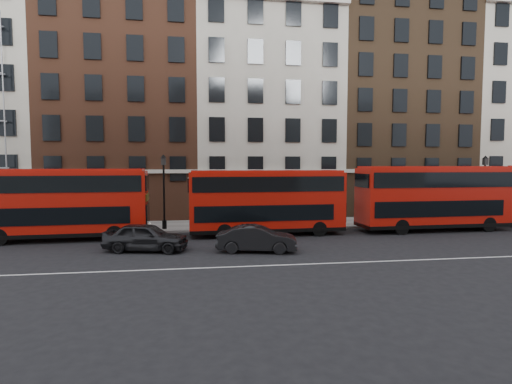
{
  "coord_description": "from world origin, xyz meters",
  "views": [
    {
      "loc": [
        -6.43,
        -20.26,
        4.78
      ],
      "look_at": [
        -2.72,
        5.0,
        3.0
      ],
      "focal_mm": 28.0,
      "sensor_mm": 36.0,
      "label": 1
    }
  ],
  "objects": [
    {
      "name": "ground",
      "position": [
        0.0,
        0.0,
        0.0
      ],
      "size": [
        120.0,
        120.0,
        0.0
      ],
      "primitive_type": "plane",
      "color": "black",
      "rests_on": "ground"
    },
    {
      "name": "pavement",
      "position": [
        0.0,
        10.5,
        0.07
      ],
      "size": [
        80.0,
        5.0,
        0.15
      ],
      "primitive_type": "cube",
      "color": "gray",
      "rests_on": "ground"
    },
    {
      "name": "kerb",
      "position": [
        0.0,
        8.0,
        0.08
      ],
      "size": [
        80.0,
        0.3,
        0.16
      ],
      "primitive_type": "cube",
      "color": "gray",
      "rests_on": "ground"
    },
    {
      "name": "road_centre_line",
      "position": [
        0.0,
        -2.0,
        0.01
      ],
      "size": [
        70.0,
        0.12,
        0.01
      ],
      "primitive_type": "cube",
      "color": "white",
      "rests_on": "ground"
    },
    {
      "name": "building_terrace",
      "position": [
        -0.31,
        17.88,
        10.24
      ],
      "size": [
        64.0,
        11.95,
        22.0
      ],
      "color": "#BCB7A2",
      "rests_on": "ground"
    },
    {
      "name": "bus_a",
      "position": [
        -15.06,
        6.14,
        2.41
      ],
      "size": [
        10.8,
        3.06,
        4.49
      ],
      "rotation": [
        0.0,
        0.0,
        0.04
      ],
      "color": "#B91309",
      "rests_on": "ground"
    },
    {
      "name": "bus_b",
      "position": [
        -1.85,
        6.14,
        2.34
      ],
      "size": [
        10.47,
        2.76,
        4.37
      ],
      "rotation": [
        0.0,
        0.0,
        0.02
      ],
      "color": "#B91309",
      "rests_on": "ground"
    },
    {
      "name": "bus_c",
      "position": [
        10.34,
        6.14,
        2.49
      ],
      "size": [
        11.11,
        2.95,
        4.64
      ],
      "rotation": [
        0.0,
        0.0,
        0.02
      ],
      "color": "#B91309",
      "rests_on": "ground"
    },
    {
      "name": "car_rear",
      "position": [
        -9.27,
        2.14,
        0.78
      ],
      "size": [
        4.87,
        2.78,
        1.56
      ],
      "primitive_type": "imported",
      "rotation": [
        0.0,
        0.0,
        1.36
      ],
      "color": "black",
      "rests_on": "ground"
    },
    {
      "name": "car_front",
      "position": [
        -3.24,
        1.07,
        0.72
      ],
      "size": [
        4.57,
        2.36,
        1.43
      ],
      "primitive_type": "imported",
      "rotation": [
        0.0,
        0.0,
        1.37
      ],
      "color": "black",
      "rests_on": "ground"
    },
    {
      "name": "lamp_post_left",
      "position": [
        -8.81,
        8.81,
        3.08
      ],
      "size": [
        0.44,
        0.44,
        5.33
      ],
      "color": "black",
      "rests_on": "pavement"
    },
    {
      "name": "lamp_post_right",
      "position": [
        16.28,
        8.58,
        3.08
      ],
      "size": [
        0.44,
        0.44,
        5.33
      ],
      "color": "black",
      "rests_on": "pavement"
    },
    {
      "name": "iron_railings",
      "position": [
        0.0,
        12.7,
        0.65
      ],
      "size": [
        6.6,
        0.06,
        1.0
      ],
      "primitive_type": null,
      "color": "black",
      "rests_on": "pavement"
    }
  ]
}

